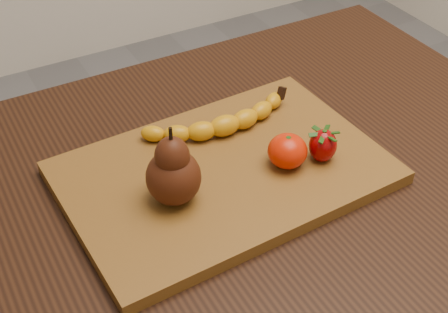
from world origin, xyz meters
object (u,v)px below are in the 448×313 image
cutting_board (224,173)px  mandarin (288,151)px  table (240,216)px  pear (173,165)px

cutting_board → mandarin: mandarin is taller
table → mandarin: 0.16m
mandarin → pear: bearing=175.6°
table → mandarin: mandarin is taller
cutting_board → mandarin: bearing=-26.7°
cutting_board → mandarin: 0.10m
pear → mandarin: pear is taller
cutting_board → mandarin: (0.08, -0.04, 0.03)m
table → mandarin: size_ratio=17.58×
table → cutting_board: cutting_board is taller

